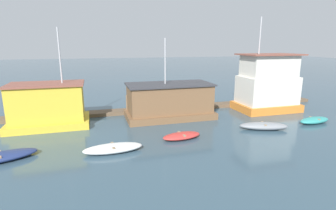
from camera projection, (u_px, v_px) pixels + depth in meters
name	position (u px, v px, depth m)	size (l,w,h in m)	color
ground_plane	(165.00, 118.00, 22.39)	(200.00, 200.00, 0.00)	#385160
dock_walkway	(157.00, 109.00, 24.88)	(33.80, 1.46, 0.30)	brown
houseboat_yellow	(48.00, 106.00, 19.95)	(5.83, 3.62, 7.42)	gold
houseboat_brown	(169.00, 101.00, 22.41)	(7.41, 3.85, 6.68)	brown
houseboat_orange	(267.00, 85.00, 24.69)	(5.61, 3.75, 8.55)	orange
dinghy_navy	(0.00, 157.00, 14.21)	(3.98, 2.46, 0.45)	navy
dinghy_white	(113.00, 148.00, 15.35)	(3.49, 1.34, 0.49)	white
dinghy_red	(182.00, 136.00, 17.55)	(2.83, 1.56, 0.40)	red
dinghy_grey	(264.00, 126.00, 19.42)	(3.69, 2.21, 0.54)	gray
dinghy_teal	(314.00, 120.00, 20.97)	(2.97, 1.45, 0.48)	teal
mooring_post_far_left	(127.00, 106.00, 22.99)	(0.23, 0.23, 1.85)	brown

